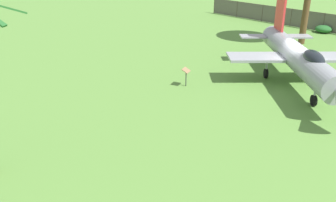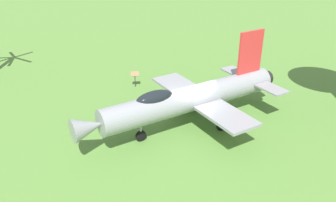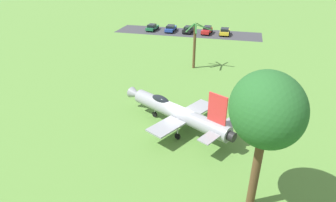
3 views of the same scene
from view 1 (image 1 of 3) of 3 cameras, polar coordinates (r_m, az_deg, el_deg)
The scene contains 4 objects.
ground_plane at distance 23.82m, azimuth 19.09°, elevation 2.61°, with size 200.00×200.00×0.00m, color #568438.
display_jet at distance 22.97m, azimuth 19.94°, elevation 6.46°, with size 11.28×10.33×5.08m.
shrub_near_fence at distance 39.05m, azimuth 23.36°, elevation 10.40°, with size 1.61×1.60×0.73m.
info_plaque at distance 21.86m, azimuth 2.88°, elevation 4.47°, with size 0.69×0.56×1.14m.
Camera 1 is at (-21.08, -7.71, 7.98)m, focal length 38.63 mm.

